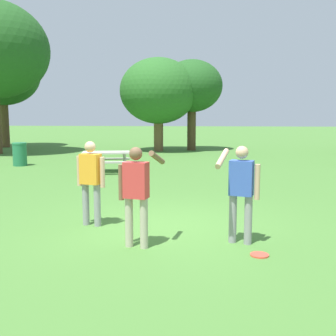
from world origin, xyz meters
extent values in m
plane|color=#447530|center=(0.00, 0.00, 0.00)|extent=(120.00, 120.00, 0.00)
cylinder|color=gray|center=(-1.47, 0.03, 0.41)|extent=(0.13, 0.13, 0.82)
cylinder|color=gray|center=(-1.23, -0.04, 0.41)|extent=(0.13, 0.13, 0.82)
cube|color=orange|center=(-1.35, -0.01, 1.11)|extent=(0.43, 0.32, 0.58)
sphere|color=tan|center=(-1.35, -0.01, 1.53)|extent=(0.21, 0.21, 0.21)
cylinder|color=tan|center=(-1.60, 0.07, 1.06)|extent=(0.09, 0.09, 0.58)
cylinder|color=tan|center=(-1.10, -0.08, 1.06)|extent=(0.09, 0.09, 0.58)
cylinder|color=gray|center=(1.55, -0.89, 0.41)|extent=(0.13, 0.13, 0.82)
cylinder|color=gray|center=(1.30, -0.81, 0.41)|extent=(0.13, 0.13, 0.82)
cube|color=#3856B7|center=(1.43, -0.85, 1.11)|extent=(0.43, 0.32, 0.58)
sphere|color=tan|center=(1.43, -0.85, 1.53)|extent=(0.21, 0.21, 0.21)
cylinder|color=tan|center=(1.68, -0.92, 1.06)|extent=(0.09, 0.09, 0.58)
cylinder|color=tan|center=(1.10, -1.03, 1.45)|extent=(0.25, 0.58, 0.28)
cylinder|color=#B7AD93|center=(-0.39, -1.18, 0.41)|extent=(0.13, 0.13, 0.82)
cylinder|color=#B7AD93|center=(-0.14, -1.24, 0.41)|extent=(0.13, 0.13, 0.82)
cube|color=#D83838|center=(-0.27, -1.21, 1.11)|extent=(0.42, 0.30, 0.58)
sphere|color=brown|center=(-0.27, -1.21, 1.53)|extent=(0.21, 0.21, 0.21)
cylinder|color=brown|center=(-0.52, -1.15, 1.06)|extent=(0.09, 0.09, 0.58)
cylinder|color=brown|center=(0.05, -1.01, 1.45)|extent=(0.22, 0.58, 0.28)
cylinder|color=#E04733|center=(1.68, -1.44, 0.01)|extent=(0.29, 0.29, 0.03)
cube|color=#B2ADA3|center=(-2.77, 7.00, 0.74)|extent=(1.81, 1.06, 0.06)
cube|color=#A49F96|center=(-2.67, 6.43, 0.44)|extent=(1.72, 0.57, 0.05)
cube|color=#A49F96|center=(-2.88, 7.57, 0.44)|extent=(1.72, 0.57, 0.05)
cylinder|color=#A49F96|center=(-3.43, 6.88, 0.35)|extent=(0.11, 0.11, 0.71)
cylinder|color=#A49F96|center=(-3.32, 6.31, 0.21)|extent=(0.09, 0.09, 0.41)
cylinder|color=#A49F96|center=(-3.53, 7.45, 0.21)|extent=(0.09, 0.09, 0.41)
cylinder|color=#A49F96|center=(-2.12, 7.12, 0.35)|extent=(0.11, 0.11, 0.71)
cylinder|color=#A49F96|center=(-2.02, 6.55, 0.21)|extent=(0.09, 0.09, 0.41)
cylinder|color=#A49F96|center=(-2.23, 7.69, 0.21)|extent=(0.09, 0.09, 0.41)
cylinder|color=#237047|center=(-6.80, 8.56, 0.45)|extent=(0.56, 0.56, 0.90)
cylinder|color=#2E8657|center=(-6.80, 8.56, 0.93)|extent=(0.59, 0.59, 0.06)
cylinder|color=brown|center=(-11.89, 17.42, 1.67)|extent=(0.55, 0.55, 3.35)
ellipsoid|color=#21511E|center=(-11.89, 17.42, 4.64)|extent=(4.69, 4.69, 3.99)
cylinder|color=brown|center=(-1.82, 15.57, 1.11)|extent=(0.53, 0.53, 2.21)
ellipsoid|color=#286023|center=(-1.82, 15.57, 3.40)|extent=(4.34, 4.34, 3.69)
cylinder|color=#4C3823|center=(0.04, 16.34, 1.37)|extent=(0.50, 0.50, 2.75)
ellipsoid|color=#21511E|center=(0.04, 16.34, 3.72)|extent=(3.52, 3.52, 3.00)
camera|label=1|loc=(0.82, -7.55, 2.17)|focal=43.52mm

